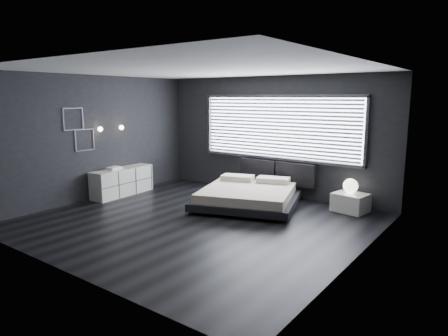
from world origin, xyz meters
The scene contains 12 objects.
room centered at (0.00, 0.00, 1.40)m, with size 6.04×6.00×2.80m.
window centered at (0.20, 2.70, 1.61)m, with size 4.14×0.09×1.52m.
headboard centered at (0.22, 2.64, 0.57)m, with size 1.96×0.16×0.52m.
sconce_near centered at (-2.88, 0.05, 1.60)m, with size 0.18×0.11×0.11m.
sconce_far centered at (-2.88, 0.65, 1.60)m, with size 0.18×0.11×0.11m.
wall_art_upper centered at (-2.98, -0.55, 1.85)m, with size 0.01×0.48×0.48m.
wall_art_lower centered at (-2.98, -0.30, 1.38)m, with size 0.01×0.48×0.48m.
bed centered at (0.20, 1.43, 0.25)m, with size 2.56×2.50×0.53m.
nightstand centered at (2.10, 2.37, 0.19)m, with size 0.65×0.54×0.38m, color white.
orb_lamp centered at (2.07, 2.39, 0.53)m, with size 0.30×0.30×0.30m, color white.
dresser centered at (-2.78, 0.52, 0.32)m, with size 0.56×1.64×0.65m.
book_stack centered at (-2.77, 0.30, 0.68)m, with size 0.25×0.34×0.07m.
Camera 1 is at (4.71, -5.54, 2.32)m, focal length 32.00 mm.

